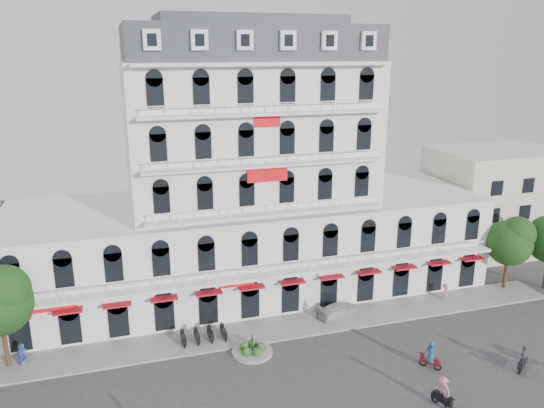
{
  "coord_description": "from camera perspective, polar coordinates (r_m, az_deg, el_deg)",
  "views": [
    {
      "loc": [
        -12.17,
        -29.54,
        22.98
      ],
      "look_at": [
        -0.17,
        10.0,
        10.89
      ],
      "focal_mm": 35.0,
      "sensor_mm": 36.0,
      "label": 1
    }
  ],
  "objects": [
    {
      "name": "traffic_island",
      "position": [
        43.16,
        -2.14,
        -15.46
      ],
      "size": [
        3.2,
        3.2,
        1.6
      ],
      "color": "gray",
      "rests_on": "ground"
    },
    {
      "name": "parked_scooter_row",
      "position": [
        45.07,
        -7.33,
        -14.49
      ],
      "size": [
        4.4,
        1.8,
        1.1
      ],
      "primitive_type": null,
      "color": "black",
      "rests_on": "ground"
    },
    {
      "name": "main_building",
      "position": [
        50.76,
        -2.44,
        1.44
      ],
      "size": [
        45.0,
        15.0,
        25.8
      ],
      "color": "silver",
      "rests_on": "ground"
    },
    {
      "name": "pedestrian_left",
      "position": [
        45.53,
        -25.29,
        -14.42
      ],
      "size": [
        1.01,
        0.81,
        1.79
      ],
      "primitive_type": "imported",
      "rotation": [
        0.0,
        0.0,
        0.31
      ],
      "color": "#2B5B83",
      "rests_on": "ground"
    },
    {
      "name": "ground",
      "position": [
        39.35,
        4.74,
        -19.48
      ],
      "size": [
        120.0,
        120.0,
        0.0
      ],
      "primitive_type": "plane",
      "color": "#38383A",
      "rests_on": "ground"
    },
    {
      "name": "rider_center",
      "position": [
        38.98,
        17.88,
        -18.57
      ],
      "size": [
        0.99,
        1.65,
        2.24
      ],
      "rotation": [
        0.0,
        0.0,
        5.04
      ],
      "color": "black",
      "rests_on": "ground"
    },
    {
      "name": "tree_east_inner",
      "position": [
        56.47,
        24.28,
        -3.52
      ],
      "size": [
        4.4,
        4.37,
        7.57
      ],
      "color": "#382314",
      "rests_on": "ground"
    },
    {
      "name": "pedestrian_far",
      "position": [
        45.36,
        -25.32,
        -14.54
      ],
      "size": [
        0.79,
        0.74,
        1.81
      ],
      "primitive_type": "imported",
      "rotation": [
        0.0,
        0.0,
        0.65
      ],
      "color": "navy",
      "rests_on": "ground"
    },
    {
      "name": "pedestrian_mid",
      "position": [
        47.68,
        5.01,
        -11.4
      ],
      "size": [
        1.03,
        0.48,
        1.71
      ],
      "primitive_type": "imported",
      "rotation": [
        0.0,
        0.0,
        3.08
      ],
      "color": "slate",
      "rests_on": "ground"
    },
    {
      "name": "rider_northeast",
      "position": [
        44.85,
        25.41,
        -14.78
      ],
      "size": [
        1.47,
        1.13,
        2.06
      ],
      "rotation": [
        0.0,
        0.0,
        3.74
      ],
      "color": "black",
      "rests_on": "ground"
    },
    {
      "name": "sidewalk",
      "position": [
        46.45,
        0.57,
        -13.23
      ],
      "size": [
        53.0,
        4.0,
        0.16
      ],
      "primitive_type": "cube",
      "color": "gray",
      "rests_on": "ground"
    },
    {
      "name": "parked_car",
      "position": [
        48.45,
        7.17,
        -11.23
      ],
      "size": [
        4.28,
        2.78,
        1.36
      ],
      "primitive_type": "imported",
      "rotation": [
        0.0,
        0.0,
        1.89
      ],
      "color": "silver",
      "rests_on": "ground"
    },
    {
      "name": "rider_east",
      "position": [
        42.67,
        16.74,
        -15.25
      ],
      "size": [
        1.26,
        1.35,
        2.25
      ],
      "rotation": [
        0.0,
        0.0,
        2.3
      ],
      "color": "maroon",
      "rests_on": "ground"
    },
    {
      "name": "flank_building_east",
      "position": [
        67.23,
        22.71,
        0.39
      ],
      "size": [
        14.0,
        10.0,
        12.0
      ],
      "primitive_type": "cube",
      "color": "beige",
      "rests_on": "ground"
    },
    {
      "name": "pedestrian_right",
      "position": [
        53.43,
        18.12,
        -9.02
      ],
      "size": [
        1.26,
        1.17,
        1.71
      ],
      "primitive_type": "imported",
      "rotation": [
        0.0,
        0.0,
        3.79
      ],
      "color": "#B96278",
      "rests_on": "ground"
    }
  ]
}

